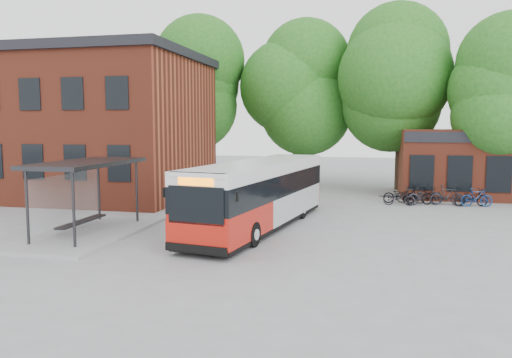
% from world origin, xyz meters
% --- Properties ---
extents(ground, '(100.00, 100.00, 0.00)m').
position_xyz_m(ground, '(0.00, 0.00, 0.00)').
color(ground, gray).
extents(station_building, '(18.40, 10.40, 8.50)m').
position_xyz_m(station_building, '(-13.00, 9.00, 4.25)').
color(station_building, maroon).
rests_on(station_building, ground).
extents(bus_shelter, '(3.60, 7.00, 2.90)m').
position_xyz_m(bus_shelter, '(-4.50, -1.00, 1.45)').
color(bus_shelter, '#28282B').
rests_on(bus_shelter, ground).
extents(bike_rail, '(5.20, 0.10, 0.38)m').
position_xyz_m(bike_rail, '(9.28, 10.00, 0.19)').
color(bike_rail, '#28282B').
rests_on(bike_rail, ground).
extents(tree_0, '(7.92, 7.92, 11.00)m').
position_xyz_m(tree_0, '(-6.00, 16.00, 5.50)').
color(tree_0, '#1E5817').
rests_on(tree_0, ground).
extents(tree_1, '(7.92, 7.92, 10.40)m').
position_xyz_m(tree_1, '(1.00, 17.00, 5.20)').
color(tree_1, '#1E5817').
rests_on(tree_1, ground).
extents(tree_2, '(7.92, 7.92, 11.00)m').
position_xyz_m(tree_2, '(8.00, 16.00, 5.50)').
color(tree_2, '#1E5817').
rests_on(tree_2, ground).
extents(tree_3, '(7.04, 7.04, 9.28)m').
position_xyz_m(tree_3, '(13.00, 12.00, 4.64)').
color(tree_3, '#1E5817').
rests_on(tree_3, ground).
extents(city_bus, '(4.07, 11.11, 2.76)m').
position_xyz_m(city_bus, '(1.72, 1.71, 1.38)').
color(city_bus, '#B4190E').
rests_on(city_bus, ground).
extents(bicycle_0, '(1.79, 0.79, 0.91)m').
position_xyz_m(bicycle_0, '(7.77, 9.91, 0.46)').
color(bicycle_0, black).
rests_on(bicycle_0, ground).
extents(bicycle_1, '(1.55, 0.57, 0.91)m').
position_xyz_m(bicycle_1, '(8.37, 10.01, 0.46)').
color(bicycle_1, '#2D2A25').
rests_on(bicycle_1, ground).
extents(bicycle_2, '(1.66, 0.65, 0.86)m').
position_xyz_m(bicycle_2, '(7.71, 9.06, 0.43)').
color(bicycle_2, black).
rests_on(bicycle_2, ground).
extents(bicycle_3, '(1.72, 0.92, 1.00)m').
position_xyz_m(bicycle_3, '(8.71, 9.52, 0.50)').
color(bicycle_3, black).
rests_on(bicycle_3, ground).
extents(bicycle_4, '(1.99, 1.18, 0.99)m').
position_xyz_m(bicycle_4, '(9.04, 9.50, 0.49)').
color(bicycle_4, black).
rests_on(bicycle_4, ground).
extents(bicycle_5, '(1.83, 0.93, 1.06)m').
position_xyz_m(bicycle_5, '(10.20, 9.71, 0.53)').
color(bicycle_5, black).
rests_on(bicycle_5, ground).
extents(bicycle_6, '(1.92, 1.12, 0.96)m').
position_xyz_m(bicycle_6, '(11.38, 9.56, 0.48)').
color(bicycle_6, black).
rests_on(bicycle_6, ground).
extents(bicycle_7, '(1.69, 0.71, 0.99)m').
position_xyz_m(bicycle_7, '(11.64, 9.51, 0.49)').
color(bicycle_7, navy).
rests_on(bicycle_7, ground).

